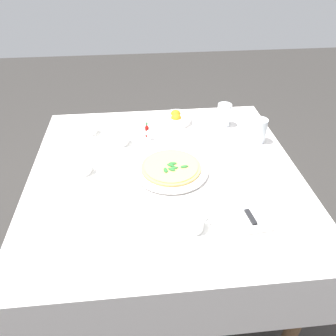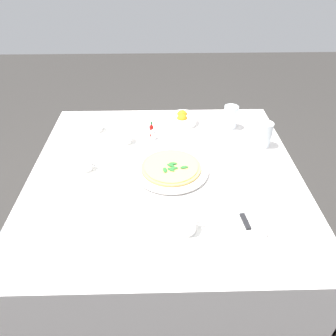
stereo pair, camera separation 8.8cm
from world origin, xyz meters
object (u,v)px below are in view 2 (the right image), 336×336
at_px(coffee_cup_center_back, 186,225).
at_px(salt_shaker, 150,129).
at_px(water_glass_near_right, 230,118).
at_px(hot_sauce_bottle, 152,130).
at_px(pizza_plate, 171,170).
at_px(pizza, 171,167).
at_px(coffee_cup_left_edge, 125,137).
at_px(citrus_bowl, 183,119).
at_px(water_glass_far_right, 264,135).
at_px(pepper_shaker, 154,134).
at_px(napkin_folded, 240,215).
at_px(coffee_cup_back_corner, 95,126).
at_px(dinner_knife, 241,212).
at_px(coffee_cup_far_left, 84,164).

xyz_separation_m(coffee_cup_center_back, salt_shaker, (0.69, 0.14, -0.00)).
height_order(water_glass_near_right, hot_sauce_bottle, water_glass_near_right).
xyz_separation_m(pizza_plate, pizza, (-0.00, -0.00, 0.01)).
bearing_deg(hot_sauce_bottle, coffee_cup_left_edge, 114.28).
distance_m(citrus_bowl, hot_sauce_bottle, 0.21).
bearing_deg(water_glass_far_right, pepper_shaker, 82.57).
bearing_deg(coffee_cup_left_edge, napkin_folded, -138.31).
bearing_deg(pizza_plate, water_glass_near_right, -39.90).
bearing_deg(water_glass_far_right, salt_shaker, 77.31).
relative_size(coffee_cup_back_corner, pepper_shaker, 2.31).
distance_m(pizza_plate, dinner_knife, 0.38).
height_order(dinner_knife, citrus_bowl, citrus_bowl).
distance_m(coffee_cup_center_back, hot_sauce_bottle, 0.67).
bearing_deg(coffee_cup_center_back, pizza_plate, 6.92).
xyz_separation_m(pizza_plate, dinner_knife, (-0.28, -0.25, 0.01)).
distance_m(coffee_cup_back_corner, hot_sauce_bottle, 0.30).
height_order(napkin_folded, dinner_knife, dinner_knife).
distance_m(water_glass_far_right, citrus_bowl, 0.45).
height_order(water_glass_far_right, water_glass_near_right, water_glass_far_right).
bearing_deg(pizza_plate, coffee_cup_back_corner, 46.91).
bearing_deg(hot_sauce_bottle, salt_shaker, 19.65).
bearing_deg(coffee_cup_left_edge, pepper_shaker, -77.35).
distance_m(citrus_bowl, salt_shaker, 0.21).
bearing_deg(pizza_plate, napkin_folded, -138.68).
bearing_deg(pizza, water_glass_far_right, -65.63).
distance_m(water_glass_near_right, hot_sauce_bottle, 0.43).
height_order(pizza, citrus_bowl, citrus_bowl).
relative_size(pizza, coffee_cup_left_edge, 2.01).
bearing_deg(pepper_shaker, water_glass_near_right, -74.44).
distance_m(coffee_cup_left_edge, pepper_shaker, 0.15).
bearing_deg(water_glass_near_right, coffee_cup_left_edge, 104.81).
bearing_deg(pizza_plate, pizza, -150.25).
bearing_deg(water_glass_far_right, coffee_cup_center_back, 143.09).
distance_m(coffee_cup_left_edge, napkin_folded, 0.71).
bearing_deg(pepper_shaker, pizza, -163.96).
bearing_deg(coffee_cup_back_corner, pizza_plate, -133.09).
relative_size(salt_shaker, pepper_shaker, 1.00).
xyz_separation_m(napkin_folded, salt_shaker, (0.62, 0.35, 0.02)).
height_order(coffee_cup_left_edge, water_glass_near_right, water_glass_near_right).
bearing_deg(dinner_knife, water_glass_far_right, -30.48).
height_order(coffee_cup_center_back, napkin_folded, coffee_cup_center_back).
bearing_deg(pizza_plate, coffee_cup_left_edge, 42.11).
height_order(pizza_plate, water_glass_far_right, water_glass_far_right).
bearing_deg(citrus_bowl, coffee_cup_left_edge, 122.52).
xyz_separation_m(coffee_cup_left_edge, hot_sauce_bottle, (0.06, -0.13, 0.01)).
distance_m(coffee_cup_far_left, pepper_shaker, 0.40).
height_order(napkin_folded, pepper_shaker, pepper_shaker).
bearing_deg(napkin_folded, water_glass_far_right, -28.28).
xyz_separation_m(napkin_folded, hot_sauce_bottle, (0.59, 0.34, 0.02)).
relative_size(pizza, water_glass_far_right, 2.15).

